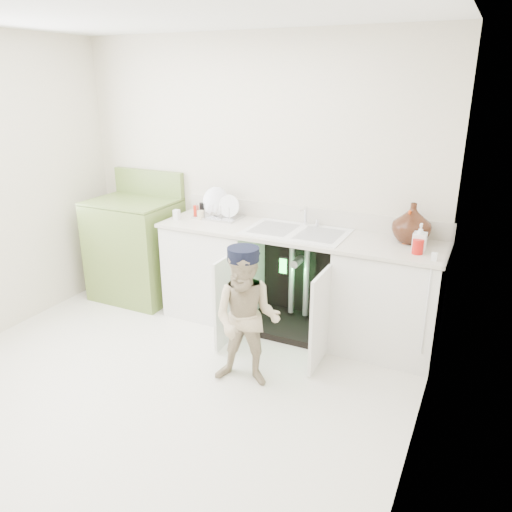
# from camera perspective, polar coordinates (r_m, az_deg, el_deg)

# --- Properties ---
(ground) EXTENTS (3.50, 3.50, 0.00)m
(ground) POSITION_cam_1_polar(r_m,az_deg,el_deg) (3.87, -10.43, -13.94)
(ground) COLOR silver
(ground) RESTS_ON ground
(room_shell) EXTENTS (6.00, 5.50, 1.26)m
(room_shell) POSITION_cam_1_polar(r_m,az_deg,el_deg) (3.35, -11.74, 4.21)
(room_shell) COLOR beige
(room_shell) RESTS_ON ground
(counter_run) EXTENTS (2.44, 1.02, 1.21)m
(counter_run) POSITION_cam_1_polar(r_m,az_deg,el_deg) (4.34, 4.84, -2.68)
(counter_run) COLOR white
(counter_run) RESTS_ON ground
(avocado_stove) EXTENTS (0.81, 0.65, 1.25)m
(avocado_stove) POSITION_cam_1_polar(r_m,az_deg,el_deg) (5.13, -13.55, 0.92)
(avocado_stove) COLOR olive
(avocado_stove) RESTS_ON ground
(repair_worker) EXTENTS (0.56, 0.84, 1.04)m
(repair_worker) POSITION_cam_1_polar(r_m,az_deg,el_deg) (3.55, -1.07, -7.10)
(repair_worker) COLOR beige
(repair_worker) RESTS_ON ground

